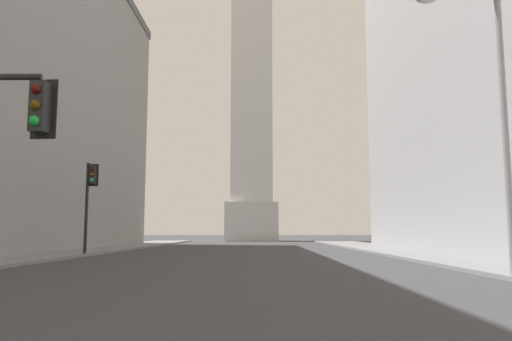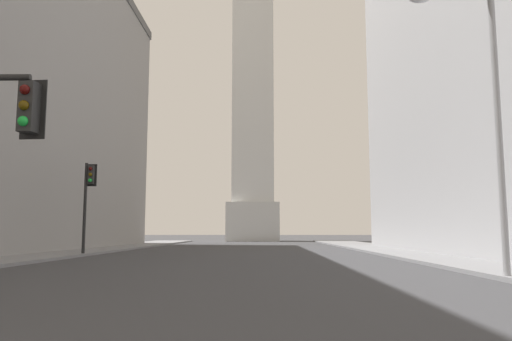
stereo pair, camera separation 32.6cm
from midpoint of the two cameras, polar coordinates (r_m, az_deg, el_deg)
The scene contains 5 objects.
sidewalk_left at distance 29.55m, azimuth -24.81°, elevation -8.93°, with size 5.00×87.30×0.15m, color slate.
sidewalk_right at distance 28.34m, azimuth 20.19°, elevation -9.26°, with size 5.00×87.30×0.15m, color slate.
obelisk at distance 79.03m, azimuth -0.58°, elevation 15.00°, with size 7.55×7.55×64.69m.
traffic_light_mid_left at distance 30.75m, azimuth -18.79°, elevation -2.57°, with size 0.76×0.52×5.42m.
street_lamp at distance 16.63m, azimuth 24.77°, elevation 7.29°, with size 2.60×0.36×8.82m.
Camera 1 is at (1.44, -0.53, 1.41)m, focal length 35.00 mm.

